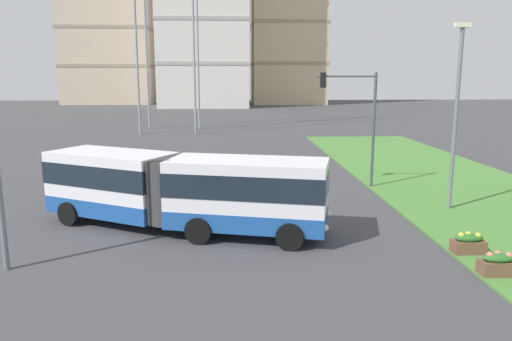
{
  "coord_description": "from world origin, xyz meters",
  "views": [
    {
      "loc": [
        -1.23,
        -4.02,
        6.04
      ],
      "look_at": [
        -0.28,
        15.9,
        2.2
      ],
      "focal_mm": 33.88,
      "sensor_mm": 36.0,
      "label": 1
    }
  ],
  "objects_px": {
    "traffic_light_far_right": "(356,111)",
    "streetlight_median": "(456,110)",
    "apartment_tower_centre": "(287,7)",
    "car_maroon_sedan": "(142,180)",
    "flower_planter_3": "(498,264)",
    "articulated_bus": "(181,189)",
    "flower_planter_4": "(469,243)"
  },
  "relations": [
    {
      "from": "traffic_light_far_right",
      "to": "apartment_tower_centre",
      "type": "bearing_deg",
      "value": 86.07
    },
    {
      "from": "streetlight_median",
      "to": "flower_planter_3",
      "type": "bearing_deg",
      "value": -104.01
    },
    {
      "from": "car_maroon_sedan",
      "to": "streetlight_median",
      "type": "relative_size",
      "value": 0.53
    },
    {
      "from": "flower_planter_4",
      "to": "traffic_light_far_right",
      "type": "relative_size",
      "value": 0.17
    },
    {
      "from": "traffic_light_far_right",
      "to": "articulated_bus",
      "type": "bearing_deg",
      "value": -141.12
    },
    {
      "from": "flower_planter_4",
      "to": "articulated_bus",
      "type": "bearing_deg",
      "value": 161.55
    },
    {
      "from": "articulated_bus",
      "to": "traffic_light_far_right",
      "type": "xyz_separation_m",
      "value": [
        8.82,
        7.11,
        2.62
      ]
    },
    {
      "from": "traffic_light_far_right",
      "to": "streetlight_median",
      "type": "relative_size",
      "value": 0.75
    },
    {
      "from": "articulated_bus",
      "to": "flower_planter_4",
      "type": "height_order",
      "value": "articulated_bus"
    },
    {
      "from": "traffic_light_far_right",
      "to": "streetlight_median",
      "type": "height_order",
      "value": "streetlight_median"
    },
    {
      "from": "streetlight_median",
      "to": "traffic_light_far_right",
      "type": "bearing_deg",
      "value": 124.5
    },
    {
      "from": "car_maroon_sedan",
      "to": "apartment_tower_centre",
      "type": "xyz_separation_m",
      "value": [
        17.83,
        92.66,
        21.51
      ]
    },
    {
      "from": "streetlight_median",
      "to": "apartment_tower_centre",
      "type": "bearing_deg",
      "value": 88.2
    },
    {
      "from": "flower_planter_4",
      "to": "streetlight_median",
      "type": "bearing_deg",
      "value": 71.66
    },
    {
      "from": "apartment_tower_centre",
      "to": "streetlight_median",
      "type": "bearing_deg",
      "value": -91.8
    },
    {
      "from": "articulated_bus",
      "to": "flower_planter_4",
      "type": "xyz_separation_m",
      "value": [
        10.2,
        -3.4,
        -1.23
      ]
    },
    {
      "from": "car_maroon_sedan",
      "to": "flower_planter_3",
      "type": "distance_m",
      "value": 17.31
    },
    {
      "from": "articulated_bus",
      "to": "streetlight_median",
      "type": "xyz_separation_m",
      "value": [
        12.1,
        2.33,
        2.98
      ]
    },
    {
      "from": "car_maroon_sedan",
      "to": "traffic_light_far_right",
      "type": "relative_size",
      "value": 0.7
    },
    {
      "from": "articulated_bus",
      "to": "streetlight_median",
      "type": "bearing_deg",
      "value": 10.89
    },
    {
      "from": "car_maroon_sedan",
      "to": "flower_planter_3",
      "type": "bearing_deg",
      "value": -41.76
    },
    {
      "from": "articulated_bus",
      "to": "flower_planter_4",
      "type": "distance_m",
      "value": 10.82
    },
    {
      "from": "traffic_light_far_right",
      "to": "flower_planter_4",
      "type": "bearing_deg",
      "value": -82.49
    },
    {
      "from": "flower_planter_4",
      "to": "apartment_tower_centre",
      "type": "xyz_separation_m",
      "value": [
        4.93,
        102.3,
        21.84
      ]
    },
    {
      "from": "car_maroon_sedan",
      "to": "streetlight_median",
      "type": "xyz_separation_m",
      "value": [
        14.81,
        -3.91,
        3.88
      ]
    },
    {
      "from": "articulated_bus",
      "to": "car_maroon_sedan",
      "type": "relative_size",
      "value": 2.66
    },
    {
      "from": "flower_planter_3",
      "to": "articulated_bus",
      "type": "bearing_deg",
      "value": 152.61
    },
    {
      "from": "flower_planter_3",
      "to": "apartment_tower_centre",
      "type": "height_order",
      "value": "apartment_tower_centre"
    },
    {
      "from": "streetlight_median",
      "to": "apartment_tower_centre",
      "type": "relative_size",
      "value": 0.19
    },
    {
      "from": "flower_planter_4",
      "to": "traffic_light_far_right",
      "type": "height_order",
      "value": "traffic_light_far_right"
    },
    {
      "from": "streetlight_median",
      "to": "apartment_tower_centre",
      "type": "distance_m",
      "value": 98.22
    },
    {
      "from": "articulated_bus",
      "to": "apartment_tower_centre",
      "type": "distance_m",
      "value": 102.15
    }
  ]
}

